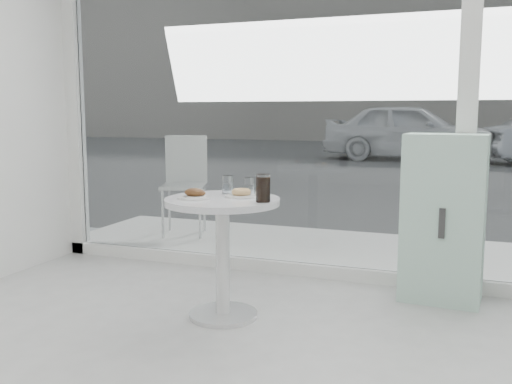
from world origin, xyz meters
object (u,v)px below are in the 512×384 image
at_px(plate_fritter, 195,195).
at_px(cola_glass, 263,189).
at_px(main_table, 223,233).
at_px(car_white, 410,131).
at_px(mint_cabinet, 443,218).
at_px(water_tumbler_a, 228,186).
at_px(plate_donut, 241,194).
at_px(water_tumbler_b, 250,187).
at_px(patio_chair, 185,178).

relative_size(plate_fritter, cola_glass, 1.25).
height_order(main_table, car_white, car_white).
xyz_separation_m(main_table, plate_fritter, (-0.15, -0.08, 0.25)).
bearing_deg(mint_cabinet, water_tumbler_a, -150.16).
height_order(main_table, plate_donut, plate_donut).
relative_size(plate_donut, water_tumbler_a, 1.78).
relative_size(main_table, car_white, 0.17).
relative_size(water_tumbler_a, cola_glass, 0.72).
bearing_deg(car_white, water_tumbler_b, -176.44).
height_order(patio_chair, plate_fritter, patio_chair).
bearing_deg(plate_donut, cola_glass, -35.08).
distance_m(plate_fritter, water_tumbler_a, 0.30).
bearing_deg(patio_chair, main_table, -75.83).
relative_size(patio_chair, plate_donut, 4.79).
height_order(main_table, water_tumbler_a, water_tumbler_a).
relative_size(patio_chair, water_tumbler_a, 8.52).
distance_m(plate_fritter, plate_donut, 0.29).
relative_size(patio_chair, cola_glass, 6.10).
bearing_deg(patio_chair, cola_glass, -71.14).
distance_m(main_table, water_tumbler_a, 0.34).
distance_m(main_table, car_white, 12.81).
distance_m(patio_chair, water_tumbler_b, 2.29).
relative_size(mint_cabinet, car_white, 0.25).
distance_m(mint_cabinet, plate_donut, 1.42).
bearing_deg(plate_fritter, mint_cabinet, 32.88).
bearing_deg(main_table, cola_glass, -10.07).
bearing_deg(water_tumbler_b, patio_chair, 128.32).
xyz_separation_m(mint_cabinet, water_tumbler_b, (-1.18, -0.63, 0.24)).
bearing_deg(car_white, plate_fritter, -177.57).
distance_m(mint_cabinet, plate_fritter, 1.72).
xyz_separation_m(patio_chair, car_white, (1.20, 10.80, 0.16)).
height_order(car_white, plate_fritter, car_white).
bearing_deg(water_tumbler_a, patio_chair, 125.04).
bearing_deg(mint_cabinet, main_table, -142.59).
xyz_separation_m(water_tumbler_b, cola_glass, (0.19, -0.27, 0.03)).
relative_size(mint_cabinet, water_tumbler_a, 9.74).
height_order(mint_cabinet, plate_donut, mint_cabinet).
xyz_separation_m(main_table, plate_donut, (0.09, 0.09, 0.24)).
distance_m(plate_donut, water_tumbler_b, 0.13).
height_order(mint_cabinet, plate_fritter, mint_cabinet).
relative_size(main_table, water_tumbler_a, 6.49).
bearing_deg(water_tumbler_a, mint_cabinet, 25.73).
bearing_deg(car_white, cola_glass, -175.62).
distance_m(car_white, cola_glass, 12.87).
distance_m(mint_cabinet, water_tumbler_a, 1.50).
relative_size(car_white, plate_donut, 21.69).
distance_m(mint_cabinet, water_tumbler_b, 1.36).
relative_size(main_table, water_tumbler_b, 6.95).
bearing_deg(patio_chair, water_tumbler_b, -70.74).
bearing_deg(plate_fritter, car_white, 89.84).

